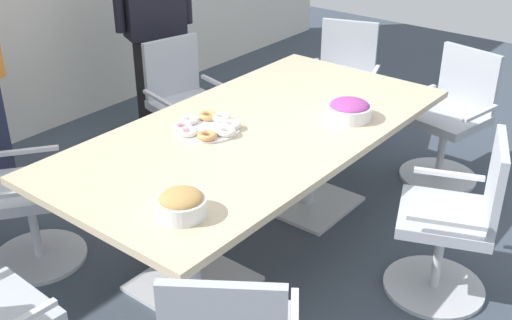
# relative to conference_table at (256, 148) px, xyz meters

# --- Properties ---
(ground_plane) EXTENTS (10.00, 10.00, 0.01)m
(ground_plane) POSITION_rel_conference_table_xyz_m (0.00, 0.00, -0.63)
(ground_plane) COLOR #3D4754
(conference_table) EXTENTS (2.40, 1.20, 0.75)m
(conference_table) POSITION_rel_conference_table_xyz_m (0.00, 0.00, 0.00)
(conference_table) COLOR #CCB793
(conference_table) RESTS_ON ground
(office_chair_1) EXTENTS (0.70, 0.70, 0.91)m
(office_chair_1) POSITION_rel_conference_table_xyz_m (0.27, -1.09, -0.22)
(office_chair_1) COLOR silver
(office_chair_1) RESTS_ON ground
(office_chair_2) EXTENTS (0.63, 0.63, 0.91)m
(office_chair_2) POSITION_rel_conference_table_xyz_m (1.48, -0.54, -0.22)
(office_chair_2) COLOR silver
(office_chair_2) RESTS_ON ground
(office_chair_3) EXTENTS (0.69, 0.69, 0.91)m
(office_chair_3) POSITION_rel_conference_table_xyz_m (1.59, 0.40, -0.22)
(office_chair_3) COLOR silver
(office_chair_3) RESTS_ON ground
(office_chair_4) EXTENTS (0.65, 0.65, 0.91)m
(office_chair_4) POSITION_rel_conference_table_xyz_m (0.50, 1.06, -0.22)
(office_chair_4) COLOR silver
(office_chair_4) RESTS_ON ground
(office_chair_5) EXTENTS (0.75, 0.75, 0.91)m
(office_chair_5) POSITION_rel_conference_table_xyz_m (-0.97, 0.90, -0.22)
(office_chair_5) COLOR silver
(office_chair_5) RESTS_ON ground
(person_standing_3) EXTENTS (0.59, 0.38, 1.72)m
(person_standing_3) POSITION_rel_conference_table_xyz_m (0.73, 1.56, 0.27)
(person_standing_3) COLOR black
(person_standing_3) RESTS_ON ground
(snack_bowl_candy_mix) EXTENTS (0.26, 0.26, 0.11)m
(snack_bowl_candy_mix) POSITION_rel_conference_table_xyz_m (0.44, -0.33, 0.18)
(snack_bowl_candy_mix) COLOR white
(snack_bowl_candy_mix) RESTS_ON conference_table
(snack_bowl_cookies) EXTENTS (0.22, 0.22, 0.12)m
(snack_bowl_cookies) POSITION_rel_conference_table_xyz_m (-0.90, -0.31, 0.18)
(snack_bowl_cookies) COLOR white
(snack_bowl_cookies) RESTS_ON conference_table
(donut_platter) EXTENTS (0.37, 0.37, 0.04)m
(donut_platter) POSITION_rel_conference_table_xyz_m (-0.19, 0.19, 0.15)
(donut_platter) COLOR white
(donut_platter) RESTS_ON conference_table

